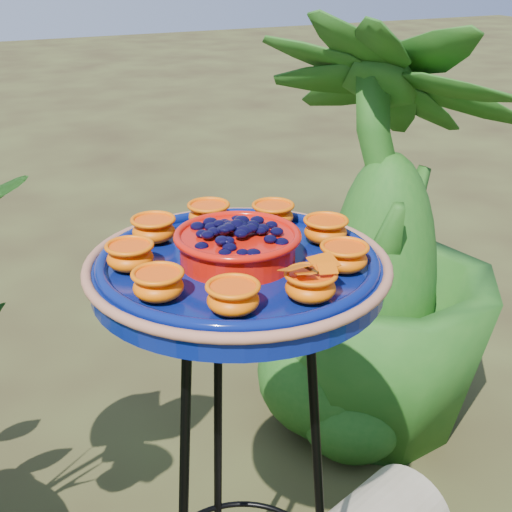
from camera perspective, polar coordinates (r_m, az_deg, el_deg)
name	(u,v)px	position (r m, az deg, el deg)	size (l,w,h in m)	color
tripod_stand	(240,465)	(1.18, -1.28, -16.41)	(0.32, 0.33, 0.81)	black
feeder_dish	(238,263)	(0.99, -1.47, -0.57)	(0.45, 0.45, 0.10)	#07145A
shrub_back_right	(385,236)	(1.86, 10.25, 1.61)	(0.63, 0.63, 1.12)	#1C5316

